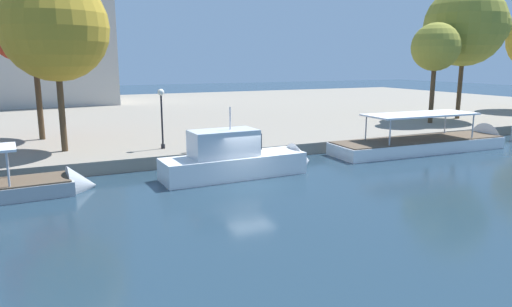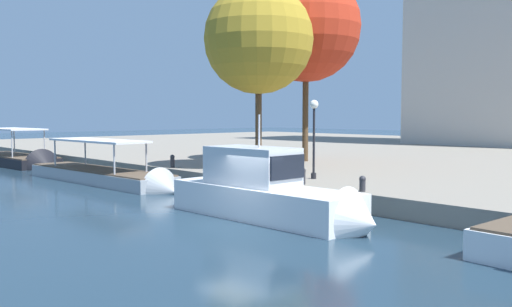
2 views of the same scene
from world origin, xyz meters
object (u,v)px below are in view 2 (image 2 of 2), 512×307
Objects in this scene: tour_boat_1 at (108,179)px; lamp_post at (314,127)px; mooring_bollard_2 at (303,175)px; mooring_bollard_0 at (362,183)px; mooring_bollard_1 at (172,161)px; tree_4 at (259,40)px; motor_yacht_2 at (271,198)px; tour_boat_0 at (20,163)px; tree_3 at (310,25)px.

lamp_post is (11.38, 5.43, 3.21)m from tour_boat_1.
lamp_post is at bearing 118.72° from mooring_bollard_2.
mooring_bollard_0 is 14.22m from mooring_bollard_1.
mooring_bollard_0 is 0.06× the size of tree_4.
mooring_bollard_0 is (1.32, 4.09, 0.34)m from motor_yacht_2.
mooring_bollard_0 is at bearing 70.31° from motor_yacht_2.
lamp_post is (-1.14, 2.09, 2.21)m from mooring_bollard_2.
mooring_bollard_1 is 1.00× the size of mooring_bollard_2.
tour_boat_0 is at bearing -174.09° from mooring_bollard_0.
motor_yacht_2 is (29.69, -0.88, 0.61)m from tour_boat_0.
lamp_post is at bearing 22.17° from tour_boat_1.
tree_4 is at bearing 151.32° from mooring_bollard_2.
tour_boat_0 reaches higher than mooring_bollard_0.
mooring_bollard_1 is (16.79, 3.28, 1.02)m from tour_boat_0.
tour_boat_0 is at bearing -161.11° from tree_4.
motor_yacht_2 reaches higher than mooring_bollard_1.
motor_yacht_2 is 11.92× the size of mooring_bollard_1.
mooring_bollard_0 is 3.29m from mooring_bollard_2.
tour_boat_0 reaches higher than mooring_bollard_1.
motor_yacht_2 reaches higher than mooring_bollard_0.
mooring_bollard_2 is at bearing -178.03° from mooring_bollard_0.
tree_4 is at bearing 45.02° from mooring_bollard_1.
tree_3 reaches higher than tour_boat_0.
mooring_bollard_1 is at bearing 160.33° from motor_yacht_2.
tour_boat_1 is 17.12m from tree_3.
lamp_post reaches higher than tour_boat_1.
motor_yacht_2 is 11.92× the size of mooring_bollard_2.
tree_3 is (4.12, 13.25, 10.03)m from tour_boat_1.
tour_boat_1 is 1.47× the size of motor_yacht_2.
mooring_bollard_1 is at bearing 7.94° from tour_boat_0.
tree_3 is (19.33, 13.00, 10.05)m from tour_boat_0.
mooring_bollard_1 is at bearing 62.40° from tour_boat_1.
motor_yacht_2 is 19.73m from tree_3.
tree_3 is (-11.68, 9.79, 9.10)m from mooring_bollard_0.
motor_yacht_2 is at bearing -53.26° from tree_3.
lamp_post is 0.36× the size of tree_4.
lamp_post reaches higher than motor_yacht_2.
tree_4 reaches higher than motor_yacht_2.
mooring_bollard_1 is at bearing 179.05° from mooring_bollard_2.
lamp_post is 12.66m from tree_3.
mooring_bollard_2 is at bearing -61.28° from lamp_post.
mooring_bollard_2 is (12.52, 3.34, 1.00)m from tour_boat_1.
mooring_bollard_0 is at bearing 1.97° from mooring_bollard_2.
tour_boat_1 is 20.64× the size of mooring_bollard_0.
mooring_bollard_2 is at bearing 114.50° from motor_yacht_2.
lamp_post is at bearing 115.34° from motor_yacht_2.
motor_yacht_2 is (14.49, -0.64, 0.59)m from tour_boat_1.
mooring_bollard_2 is at bearing 11.62° from tour_boat_1.
tree_4 is at bearing 137.37° from motor_yacht_2.
tree_3 is at bearing 124.95° from motor_yacht_2.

